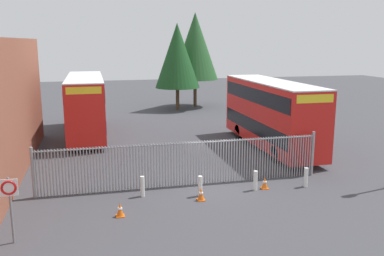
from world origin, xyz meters
name	(u,v)px	position (x,y,z in m)	size (l,w,h in m)	color
ground_plane	(178,145)	(0.00, 8.00, 0.00)	(100.00, 100.00, 0.00)	#3D3D42
palisade_fence	(184,162)	(-1.38, 0.00, 1.18)	(13.96, 0.14, 2.35)	gray
double_decker_bus_near_gate	(271,112)	(5.75, 5.83, 2.42)	(2.54, 10.81, 4.42)	red
double_decker_bus_behind_fence_left	(86,104)	(-6.04, 12.49, 2.42)	(2.54, 10.81, 4.42)	red
bollard_near_left	(142,186)	(-3.52, -1.01, 0.47)	(0.20, 0.20, 0.95)	silver
bollard_center_front	(200,186)	(-0.96, -1.57, 0.47)	(0.20, 0.20, 0.95)	silver
bollard_near_right	(255,181)	(1.77, -1.44, 0.47)	(0.20, 0.20, 0.95)	silver
bollard_far_right	(306,177)	(4.34, -1.56, 0.47)	(0.20, 0.20, 0.95)	silver
traffic_cone_by_gate	(120,210)	(-4.67, -3.01, 0.29)	(0.34, 0.34, 0.59)	orange
traffic_cone_mid_forecourt	(265,183)	(2.30, -1.36, 0.29)	(0.34, 0.34, 0.59)	orange
traffic_cone_near_kerb	(201,194)	(-1.06, -2.09, 0.29)	(0.34, 0.34, 0.59)	orange
speed_limit_sign_post	(9,195)	(-8.45, -4.44, 1.78)	(0.60, 0.14, 2.40)	slate
tree_tall_back	(177,56)	(3.02, 22.87, 5.52)	(4.54, 4.54, 8.77)	#4C3823
tree_short_side	(195,46)	(5.31, 24.60, 6.42)	(4.91, 4.91, 9.94)	#4C3823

